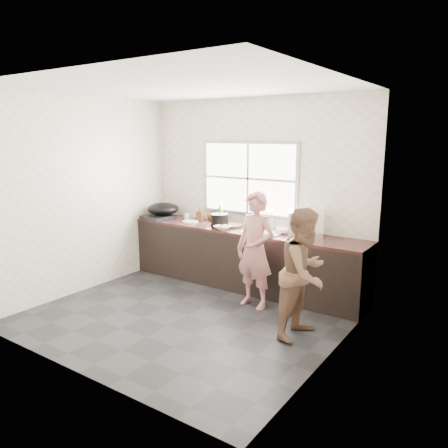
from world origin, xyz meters
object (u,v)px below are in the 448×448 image
Objects in this scene: bowl_mince at (223,228)px; burner at (158,218)px; person_side at (305,273)px; bottle_brown_tall at (200,215)px; wok at (163,209)px; bottle_brown_short at (212,216)px; dish_rack at (306,224)px; black_pot at (220,220)px; plate_food at (190,221)px; glass_jar at (186,217)px; pot_lid_right at (190,217)px; bowl_crabs at (284,231)px; bottle_green at (220,212)px; cutting_board at (231,225)px; pot_lid_left at (161,219)px; woman at (255,254)px; bowl_held at (268,234)px.

burner is (-1.27, 0.04, 0.00)m from bowl_mince.
person_side is 7.21× the size of bottle_brown_tall.
bottle_brown_tall is at bearing 13.81° from wok.
bottle_brown_short is 1.66m from dish_rack.
black_pot is 0.58× the size of dish_rack.
plate_food is 0.21m from glass_jar.
bottle_brown_tall is 0.48× the size of burner.
pot_lid_right is at bearing 155.28° from bowl_mince.
bowl_crabs is 0.79× the size of pot_lid_right.
burner is at bearing -156.30° from bottle_green.
bowl_crabs is 0.93× the size of bottle_brown_tall.
bowl_mince is 0.45× the size of wok.
bowl_crabs is at bearing -0.01° from glass_jar.
person_side is 14.42× the size of glass_jar.
cutting_board is 1.96× the size of bowl_crabs.
burner reaches higher than bowl_mince.
black_pot is 1.11m from burner.
dish_rack is (1.86, 0.11, 0.16)m from plate_food.
glass_jar is at bearing 145.65° from plate_food.
wok is at bearing 91.15° from burner.
pot_lid_right is (-0.79, 0.27, -0.09)m from black_pot.
bottle_brown_tall reaches higher than pot_lid_left.
bottle_brown_short is at bearing 40.81° from bottle_brown_tall.
person_side is 3.97× the size of cutting_board.
bottle_green reaches higher than bottle_brown_tall.
bottle_green is at bearing 21.74° from bottle_brown_tall.
burner is (-0.55, -0.13, 0.02)m from plate_food.
person_side is at bearing -22.92° from glass_jar.
bottle_brown_tall is at bearing -158.26° from bottle_green.
person_side is 8.79× the size of bottle_brown_short.
bottle_brown_tall is at bearing 69.48° from person_side.
black_pot is 0.34m from bottle_green.
woman is at bearing 69.07° from person_side.
burner is at bearing 79.71° from person_side.
woman reaches higher than bottle_brown_tall.
wok is at bearing 158.96° from dish_rack.
bowl_mince reaches higher than pot_lid_left.
bowl_mince is 1.29m from wok.
person_side is 3.21× the size of dish_rack.
woman is 4.66× the size of bottle_green.
cutting_board is at bearing 5.92° from pot_lid_left.
bottle_brown_tall reaches higher than bottle_brown_short.
bottle_brown_tall reaches higher than black_pot.
wok is (-0.00, 0.13, 0.12)m from burner.
dish_rack is at bearing 13.55° from bowl_mince.
pot_lid_right is at bearing 159.02° from bottle_brown_tall.
bottle_brown_tall is (-0.63, 0.09, 0.08)m from cutting_board.
bowl_held is 1.18m from bottle_green.
bottle_brown_tall is 0.85× the size of pot_lid_right.
pot_lid_right is (-0.60, 0.00, -0.14)m from bottle_green.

